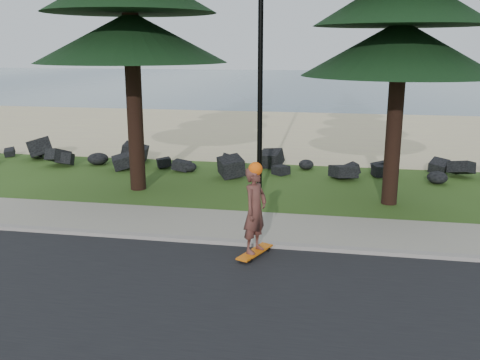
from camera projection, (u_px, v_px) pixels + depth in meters
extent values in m
plane|color=#335219|center=(238.00, 230.00, 11.97)|extent=(160.00, 160.00, 0.00)
cube|color=black|center=(180.00, 333.00, 7.67)|extent=(160.00, 7.00, 0.02)
cube|color=gray|center=(230.00, 243.00, 11.10)|extent=(160.00, 0.20, 0.10)
cube|color=#9D9583|center=(240.00, 226.00, 12.15)|extent=(160.00, 2.00, 0.08)
cube|color=beige|center=(294.00, 131.00, 25.79)|extent=(160.00, 15.00, 0.01)
cube|color=#39586C|center=(321.00, 82.00, 60.59)|extent=(160.00, 58.00, 0.01)
cylinder|color=black|center=(261.00, 46.00, 14.04)|extent=(0.14, 0.14, 8.00)
cube|color=orange|center=(255.00, 252.00, 10.46)|extent=(0.61, 1.03, 0.03)
imported|color=brown|center=(255.00, 210.00, 10.25)|extent=(0.60, 0.72, 1.68)
sphere|color=#FA5B0D|center=(255.00, 169.00, 10.05)|extent=(0.27, 0.27, 0.27)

